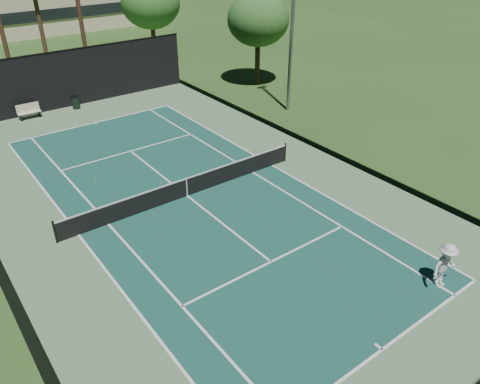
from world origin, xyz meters
The scene contains 15 objects.
ground centered at (0.00, 0.00, 0.00)m, with size 160.00×160.00×0.00m, color #294C1C.
apron_slab centered at (0.00, 0.00, 0.01)m, with size 18.00×32.00×0.01m, color #597C56.
court_surface centered at (0.00, 0.00, 0.01)m, with size 10.97×23.77×0.01m, color #174A40.
court_lines centered at (0.00, 0.00, 0.02)m, with size 11.07×23.87×0.01m.
tennis_net centered at (0.00, 0.00, 0.56)m, with size 12.90×0.10×1.10m.
fence centered at (0.00, 0.06, 2.01)m, with size 18.04×32.05×4.03m.
player centered at (4.17, -11.23, 0.93)m, with size 1.21×0.69×1.87m, color silver.
tennis_ball_b centered at (-3.04, 4.14, 0.04)m, with size 0.08×0.08×0.08m, color #CED530.
tennis_ball_c centered at (-0.42, 1.94, 0.03)m, with size 0.06×0.06×0.06m, color yellow.
tennis_ball_d centered at (-6.41, 2.83, 0.04)m, with size 0.08×0.08×0.08m, color #BFDB31.
park_bench centered at (-3.19, 15.35, 0.55)m, with size 1.50×0.45×1.02m.
trash_bin centered at (0.03, 15.29, 0.48)m, with size 0.56×0.56×0.95m.
decid_tree_a centered at (10.00, 22.00, 5.42)m, with size 5.12×5.12×7.62m.
decid_tree_b centered at (14.00, 12.00, 5.08)m, with size 4.80×4.80×7.14m.
light_pole centered at (12.00, 6.00, 6.46)m, with size 0.90×0.25×12.22m.
Camera 1 is at (-9.78, -17.37, 11.88)m, focal length 35.00 mm.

